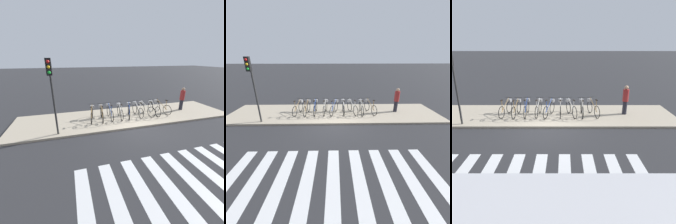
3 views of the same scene
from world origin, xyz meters
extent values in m
plane|color=#2D2D30|center=(0.00, 0.00, 0.00)|extent=(120.00, 120.00, 0.00)
cube|color=#B7A88E|center=(0.00, 1.82, 0.06)|extent=(14.65, 3.65, 0.12)
torus|color=black|center=(-2.60, 1.12, 0.48)|extent=(0.18, 0.71, 0.72)
torus|color=black|center=(-2.40, 2.09, 0.48)|extent=(0.18, 0.71, 0.72)
cylinder|color=olive|center=(-2.50, 1.61, 0.77)|extent=(0.24, 0.99, 0.61)
cylinder|color=olive|center=(-2.57, 1.26, 0.81)|extent=(0.04, 0.04, 0.65)
cube|color=black|center=(-2.57, 1.26, 1.15)|extent=(0.11, 0.21, 0.04)
cylinder|color=#262626|center=(-2.40, 2.09, 1.09)|extent=(0.46, 0.12, 0.02)
cube|color=gray|center=(-2.39, 2.14, 0.89)|extent=(0.28, 0.25, 0.18)
torus|color=black|center=(-1.92, 1.06, 0.48)|extent=(0.11, 0.72, 0.72)
torus|color=black|center=(-1.82, 2.05, 0.48)|extent=(0.11, 0.72, 0.72)
cylinder|color=olive|center=(-1.87, 1.55, 0.77)|extent=(0.13, 1.01, 0.61)
cylinder|color=olive|center=(-1.90, 1.20, 0.81)|extent=(0.04, 0.04, 0.65)
cube|color=black|center=(-1.90, 1.20, 1.15)|extent=(0.09, 0.21, 0.04)
cylinder|color=#262626|center=(-1.82, 2.05, 1.09)|extent=(0.46, 0.07, 0.02)
cube|color=gray|center=(-1.81, 2.10, 0.89)|extent=(0.26, 0.22, 0.18)
torus|color=black|center=(-1.30, 1.14, 0.48)|extent=(0.04, 0.72, 0.72)
torus|color=black|center=(-1.29, 2.13, 0.48)|extent=(0.04, 0.72, 0.72)
cylinder|color=navy|center=(-1.30, 1.64, 0.77)|extent=(0.04, 1.01, 0.61)
cylinder|color=navy|center=(-1.30, 1.28, 0.81)|extent=(0.03, 0.03, 0.65)
cube|color=black|center=(-1.30, 1.28, 1.15)|extent=(0.07, 0.20, 0.04)
cylinder|color=#262626|center=(-1.29, 2.13, 1.09)|extent=(0.46, 0.03, 0.02)
cube|color=gray|center=(-1.29, 2.18, 0.89)|extent=(0.24, 0.20, 0.18)
torus|color=black|center=(-0.66, 1.12, 0.48)|extent=(0.11, 0.72, 0.72)
torus|color=black|center=(-0.56, 2.11, 0.48)|extent=(0.11, 0.72, 0.72)
cylinder|color=beige|center=(-0.61, 1.61, 0.77)|extent=(0.13, 1.01, 0.61)
cylinder|color=beige|center=(-0.64, 1.26, 0.81)|extent=(0.04, 0.04, 0.65)
cube|color=black|center=(-0.64, 1.26, 1.15)|extent=(0.09, 0.21, 0.04)
cylinder|color=#262626|center=(-0.56, 2.11, 1.09)|extent=(0.46, 0.07, 0.02)
cube|color=gray|center=(-0.55, 2.16, 0.89)|extent=(0.26, 0.22, 0.18)
torus|color=black|center=(-0.15, 1.11, 0.48)|extent=(0.26, 0.69, 0.72)
torus|color=black|center=(0.17, 2.05, 0.48)|extent=(0.26, 0.69, 0.72)
cylinder|color=navy|center=(0.01, 1.58, 0.77)|extent=(0.35, 0.97, 0.61)
cylinder|color=navy|center=(-0.10, 1.24, 0.81)|extent=(0.04, 0.04, 0.65)
cube|color=black|center=(-0.10, 1.24, 1.15)|extent=(0.13, 0.21, 0.04)
cylinder|color=#262626|center=(0.17, 2.05, 1.09)|extent=(0.44, 0.17, 0.02)
cube|color=gray|center=(0.18, 2.10, 0.89)|extent=(0.29, 0.27, 0.18)
torus|color=black|center=(0.68, 1.12, 0.48)|extent=(0.04, 0.72, 0.72)
torus|color=black|center=(0.67, 2.12, 0.48)|extent=(0.04, 0.72, 0.72)
cylinder|color=silver|center=(0.67, 1.62, 0.77)|extent=(0.04, 1.01, 0.61)
cylinder|color=silver|center=(0.68, 1.26, 0.81)|extent=(0.03, 0.03, 0.65)
cube|color=black|center=(0.68, 1.26, 1.15)|extent=(0.07, 0.20, 0.04)
cylinder|color=#262626|center=(0.67, 2.12, 1.09)|extent=(0.46, 0.03, 0.02)
cube|color=gray|center=(0.67, 2.17, 0.89)|extent=(0.24, 0.20, 0.18)
torus|color=black|center=(1.47, 1.14, 0.48)|extent=(0.27, 0.69, 0.72)
torus|color=black|center=(1.14, 2.08, 0.48)|extent=(0.27, 0.69, 0.72)
cylinder|color=beige|center=(1.30, 1.61, 0.77)|extent=(0.36, 0.96, 0.61)
cylinder|color=beige|center=(1.42, 1.27, 0.81)|extent=(0.04, 0.04, 0.65)
cube|color=black|center=(1.42, 1.27, 1.15)|extent=(0.13, 0.21, 0.04)
cylinder|color=#262626|center=(1.14, 2.08, 1.09)|extent=(0.44, 0.17, 0.02)
cube|color=gray|center=(1.12, 2.13, 0.89)|extent=(0.29, 0.27, 0.18)
torus|color=black|center=(1.92, 1.08, 0.48)|extent=(0.04, 0.72, 0.72)
torus|color=black|center=(1.91, 2.07, 0.48)|extent=(0.04, 0.72, 0.72)
cylinder|color=beige|center=(1.92, 1.57, 0.77)|extent=(0.04, 1.01, 0.61)
cylinder|color=beige|center=(1.92, 1.21, 0.81)|extent=(0.03, 0.03, 0.65)
cube|color=black|center=(1.92, 1.21, 1.15)|extent=(0.07, 0.20, 0.04)
cylinder|color=#262626|center=(1.91, 2.07, 1.09)|extent=(0.46, 0.03, 0.02)
cube|color=gray|center=(1.91, 2.12, 0.89)|extent=(0.24, 0.20, 0.18)
torus|color=black|center=(2.73, 1.20, 0.48)|extent=(0.25, 0.70, 0.72)
torus|color=black|center=(2.43, 2.15, 0.48)|extent=(0.25, 0.70, 0.72)
cylinder|color=olive|center=(2.58, 1.68, 0.77)|extent=(0.34, 0.97, 0.61)
cylinder|color=olive|center=(2.69, 1.33, 0.81)|extent=(0.04, 0.04, 0.65)
cube|color=black|center=(2.69, 1.33, 1.15)|extent=(0.13, 0.21, 0.04)
cylinder|color=#262626|center=(2.43, 2.15, 1.09)|extent=(0.45, 0.16, 0.02)
cube|color=gray|center=(2.41, 2.20, 0.89)|extent=(0.29, 0.26, 0.18)
cylinder|color=#23232D|center=(4.47, 1.92, 0.51)|extent=(0.26, 0.26, 0.79)
cylinder|color=maroon|center=(4.47, 1.92, 1.26)|extent=(0.34, 0.34, 0.70)
sphere|color=tan|center=(4.47, 1.92, 1.73)|extent=(0.23, 0.23, 0.23)
cylinder|color=#2D2D2D|center=(-4.51, 0.35, 2.03)|extent=(0.10, 0.10, 3.81)
cube|color=black|center=(-4.51, 0.17, 3.56)|extent=(0.24, 0.20, 0.75)
sphere|color=red|center=(-4.51, 0.07, 3.78)|extent=(0.14, 0.14, 0.14)
sphere|color=gold|center=(-4.51, 0.07, 3.55)|extent=(0.14, 0.14, 0.14)
sphere|color=green|center=(-4.51, 0.07, 3.32)|extent=(0.14, 0.14, 0.14)
camera|label=1|loc=(-3.70, -7.24, 3.94)|focal=24.00mm
camera|label=2|loc=(0.08, -8.21, 4.07)|focal=24.00mm
camera|label=3|loc=(0.88, -10.32, 4.53)|focal=35.00mm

